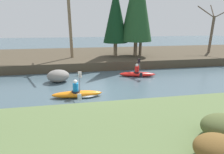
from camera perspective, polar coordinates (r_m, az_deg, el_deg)
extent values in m
plane|color=#425660|center=(10.62, -4.06, -4.53)|extent=(90.00, 90.00, 0.00)
cube|color=#473D2D|center=(19.68, -6.91, 6.59)|extent=(44.00, 10.00, 0.75)
cylinder|color=#7A664C|center=(17.89, 1.10, 9.06)|extent=(0.36, 0.36, 1.34)
cone|color=#0F3319|center=(17.74, 1.16, 19.77)|extent=(2.40, 2.40, 5.31)
cylinder|color=brown|center=(17.97, 7.65, 9.20)|extent=(0.36, 0.36, 1.50)
cone|color=#1E4723|center=(17.94, 8.26, 23.59)|extent=(3.08, 3.08, 7.51)
cylinder|color=#7A664C|center=(17.23, -13.47, 15.24)|extent=(0.28, 0.28, 5.49)
cylinder|color=brown|center=(18.18, 9.51, 15.49)|extent=(0.28, 0.28, 5.46)
cylinder|color=brown|center=(22.96, 29.69, 11.92)|extent=(0.28, 0.28, 3.94)
cylinder|color=brown|center=(23.01, 28.31, 18.27)|extent=(1.48, 1.27, 1.33)
cylinder|color=brown|center=(23.76, 29.96, 18.12)|extent=(0.70, 1.66, 1.48)
ellipsoid|color=brown|center=(5.23, 31.11, -19.33)|extent=(1.15, 0.96, 0.62)
ellipsoid|color=#4C562D|center=(6.15, 32.58, -13.56)|extent=(1.28, 1.07, 0.69)
ellipsoid|color=red|center=(13.56, 8.23, 0.91)|extent=(2.77, 1.19, 0.34)
cone|color=red|center=(13.72, 13.41, 0.88)|extent=(0.39, 0.27, 0.20)
cylinder|color=black|center=(13.52, 8.05, 1.50)|extent=(0.58, 0.58, 0.08)
cylinder|color=red|center=(13.45, 8.09, 2.52)|extent=(0.36, 0.36, 0.42)
sphere|color=white|center=(13.37, 8.15, 3.87)|extent=(0.28, 0.28, 0.23)
cylinder|color=red|center=(13.67, 8.44, 3.12)|extent=(0.14, 0.24, 0.35)
cylinder|color=red|center=(13.21, 8.62, 2.62)|extent=(0.14, 0.24, 0.35)
cylinder|color=black|center=(13.44, 9.09, 3.03)|extent=(0.46, 1.87, 0.65)
cube|color=black|center=(14.30, 8.78, 5.15)|extent=(0.23, 0.20, 0.41)
cube|color=black|center=(12.61, 9.44, 0.62)|extent=(0.23, 0.20, 0.41)
ellipsoid|color=orange|center=(9.88, -11.39, -5.47)|extent=(2.71, 0.66, 0.34)
cone|color=orange|center=(9.87, -4.16, -5.06)|extent=(0.35, 0.21, 0.20)
cylinder|color=black|center=(9.83, -11.73, -4.70)|extent=(0.49, 0.49, 0.08)
cylinder|color=#1984CC|center=(9.74, -11.82, -3.33)|extent=(0.31, 0.31, 0.42)
sphere|color=white|center=(9.63, -11.93, -1.52)|extent=(0.23, 0.23, 0.23)
cylinder|color=#1984CC|center=(9.93, -11.20, -2.36)|extent=(0.09, 0.23, 0.35)
cylinder|color=#1984CC|center=(9.48, -11.31, -3.31)|extent=(0.09, 0.23, 0.35)
cylinder|color=black|center=(9.68, -10.50, -2.57)|extent=(0.08, 1.91, 0.65)
cube|color=white|center=(10.50, -10.45, 0.74)|extent=(0.20, 0.16, 0.41)
cube|color=white|center=(8.91, -10.56, -6.48)|extent=(0.20, 0.16, 0.41)
ellipsoid|color=white|center=(9.89, -8.16, -5.77)|extent=(1.11, 0.72, 0.18)
ellipsoid|color=gray|center=(12.67, -17.16, 0.36)|extent=(1.51, 1.18, 0.85)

